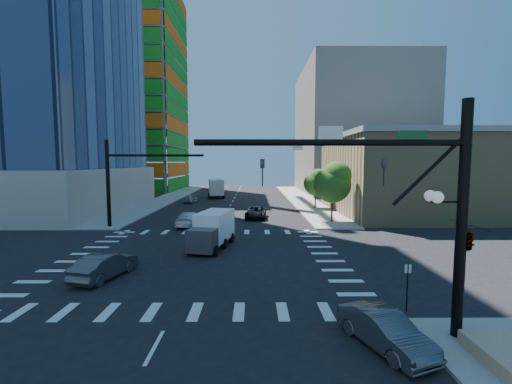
{
  "coord_description": "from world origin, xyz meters",
  "views": [
    {
      "loc": [
        3.67,
        -24.14,
        6.82
      ],
      "look_at": [
        3.9,
        8.0,
        4.04
      ],
      "focal_mm": 24.0,
      "sensor_mm": 36.0,
      "label": 1
    }
  ],
  "objects": [
    {
      "name": "car_nb_far",
      "position": [
        3.94,
        17.29,
        0.72
      ],
      "size": [
        2.76,
        5.37,
        1.45
      ],
      "primitive_type": "imported",
      "rotation": [
        0.0,
        0.0,
        -0.07
      ],
      "color": "black",
      "rests_on": "ground"
    },
    {
      "name": "signal_mast_nw",
      "position": [
        -10.0,
        11.5,
        5.49
      ],
      "size": [
        10.2,
        0.4,
        9.0
      ],
      "color": "black",
      "rests_on": "sidewalk_nw"
    },
    {
      "name": "car_sb_mid",
      "position": [
        -7.03,
        33.33,
        0.7
      ],
      "size": [
        2.3,
        4.32,
        1.4
      ],
      "primitive_type": "imported",
      "rotation": [
        0.0,
        0.0,
        2.98
      ],
      "color": "#9EA0A6",
      "rests_on": "ground"
    },
    {
      "name": "tree_south",
      "position": [
        12.63,
        13.9,
        4.69
      ],
      "size": [
        4.16,
        4.16,
        6.82
      ],
      "color": "#382316",
      "rests_on": "sidewalk_ne"
    },
    {
      "name": "sidewalk_ne",
      "position": [
        12.5,
        40.0,
        0.07
      ],
      "size": [
        5.0,
        60.0,
        0.15
      ],
      "primitive_type": "cube",
      "color": "gray",
      "rests_on": "ground"
    },
    {
      "name": "bg_building_ne",
      "position": [
        27.0,
        55.0,
        14.0
      ],
      "size": [
        24.0,
        30.0,
        28.0
      ],
      "primitive_type": "cube",
      "color": "slate",
      "rests_on": "ground"
    },
    {
      "name": "tree_north",
      "position": [
        12.93,
        25.9,
        3.99
      ],
      "size": [
        3.54,
        3.52,
        5.78
      ],
      "color": "#382316",
      "rests_on": "sidewalk_ne"
    },
    {
      "name": "construction_building",
      "position": [
        -27.41,
        61.93,
        24.61
      ],
      "size": [
        25.16,
        34.5,
        70.6
      ],
      "color": "gray",
      "rests_on": "ground"
    },
    {
      "name": "box_truck_near",
      "position": [
        0.31,
        2.6,
        1.26
      ],
      "size": [
        3.38,
        5.78,
        2.84
      ],
      "rotation": [
        0.0,
        0.0,
        -0.21
      ],
      "color": "black",
      "rests_on": "ground"
    },
    {
      "name": "car_sb_cross",
      "position": [
        -5.12,
        -4.31,
        0.75
      ],
      "size": [
        2.68,
        4.8,
        1.5
      ],
      "primitive_type": "imported",
      "rotation": [
        0.0,
        0.0,
        2.89
      ],
      "color": "#46474A",
      "rests_on": "ground"
    },
    {
      "name": "ground",
      "position": [
        0.0,
        0.0,
        0.0
      ],
      "size": [
        160.0,
        160.0,
        0.0
      ],
      "primitive_type": "plane",
      "color": "black",
      "rests_on": "ground"
    },
    {
      "name": "car_sb_near",
      "position": [
        -3.33,
        12.35,
        0.77
      ],
      "size": [
        2.21,
        5.3,
        1.53
      ],
      "primitive_type": "imported",
      "rotation": [
        0.0,
        0.0,
        3.13
      ],
      "color": "white",
      "rests_on": "ground"
    },
    {
      "name": "road_markings",
      "position": [
        0.0,
        0.0,
        0.01
      ],
      "size": [
        20.0,
        20.0,
        0.01
      ],
      "primitive_type": "cube",
      "color": "silver",
      "rests_on": "ground"
    },
    {
      "name": "commercial_building",
      "position": [
        25.0,
        22.0,
        5.31
      ],
      "size": [
        20.5,
        22.5,
        10.6
      ],
      "color": "tan",
      "rests_on": "ground"
    },
    {
      "name": "car_nb_right",
      "position": [
        8.5,
        -12.08,
        0.67
      ],
      "size": [
        2.81,
        4.3,
        1.34
      ],
      "primitive_type": "imported",
      "rotation": [
        0.0,
        0.0,
        0.38
      ],
      "color": "#4C4D51",
      "rests_on": "ground"
    },
    {
      "name": "sidewalk_nw",
      "position": [
        -12.5,
        40.0,
        0.07
      ],
      "size": [
        5.0,
        60.0,
        0.15
      ],
      "primitive_type": "cube",
      "color": "gray",
      "rests_on": "ground"
    },
    {
      "name": "signal_mast_se",
      "position": [
        10.6,
        -11.5,
        5.01
      ],
      "size": [
        10.51,
        2.48,
        9.0
      ],
      "color": "black",
      "rests_on": "sidewalk_se"
    },
    {
      "name": "no_parking_sign",
      "position": [
        10.7,
        -9.0,
        1.38
      ],
      "size": [
        0.3,
        0.06,
        2.2
      ],
      "color": "black",
      "rests_on": "ground"
    },
    {
      "name": "box_truck_far",
      "position": [
        -3.7,
        42.52,
        1.57
      ],
      "size": [
        3.92,
        7.13,
        3.55
      ],
      "rotation": [
        0.0,
        0.0,
        3.3
      ],
      "color": "black",
      "rests_on": "ground"
    }
  ]
}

